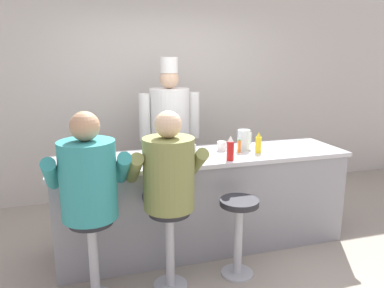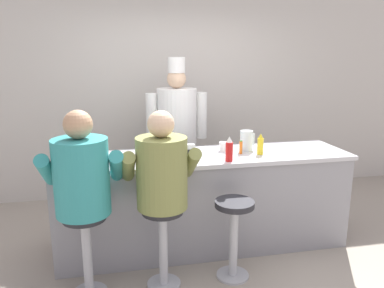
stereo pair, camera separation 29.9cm
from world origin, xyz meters
name	(u,v)px [view 2 (the right image)]	position (x,y,z in m)	size (l,w,h in m)	color
ground_plane	(212,263)	(0.00, 0.00, 0.00)	(20.00, 20.00, 0.00)	#9E9384
wall_back	(176,96)	(0.00, 1.99, 1.35)	(10.00, 0.06, 2.70)	beige
diner_counter	(204,201)	(0.00, 0.36, 0.48)	(2.86, 0.73, 0.95)	gray
ketchup_bottle_red	(229,150)	(0.17, 0.10, 1.06)	(0.07, 0.07, 0.23)	red
mustard_bottle_yellow	(260,145)	(0.54, 0.26, 1.05)	(0.06, 0.06, 0.21)	yellow
hot_sauce_bottle_orange	(241,147)	(0.36, 0.32, 1.01)	(0.03, 0.03, 0.13)	orange
water_pitcher_clear	(246,141)	(0.45, 0.43, 1.05)	(0.15, 0.13, 0.20)	silver
breakfast_plate	(164,161)	(-0.42, 0.16, 0.96)	(0.25, 0.25, 0.05)	white
cereal_bowl	(83,158)	(-1.13, 0.37, 0.98)	(0.15, 0.15, 0.05)	#4C7FB7
coffee_mug_tan	(168,150)	(-0.34, 0.45, 1.00)	(0.14, 0.09, 0.09)	beige
coffee_mug_white	(224,146)	(0.23, 0.47, 1.00)	(0.14, 0.09, 0.09)	white
napkin_dispenser_chrome	(188,151)	(-0.18, 0.27, 1.02)	(0.13, 0.08, 0.13)	silver
diner_seated_teal	(82,181)	(-1.09, -0.21, 0.95)	(0.63, 0.62, 1.50)	#B2B5BA
diner_seated_olive	(161,177)	(-0.49, -0.21, 0.94)	(0.61, 0.61, 1.48)	#B2B5BA
empty_stool_round	(234,227)	(0.12, -0.25, 0.47)	(0.33, 0.33, 0.70)	#B2B5BA
cook_in_whites_near	(177,129)	(-0.10, 1.30, 1.03)	(0.73, 0.47, 1.87)	#232328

